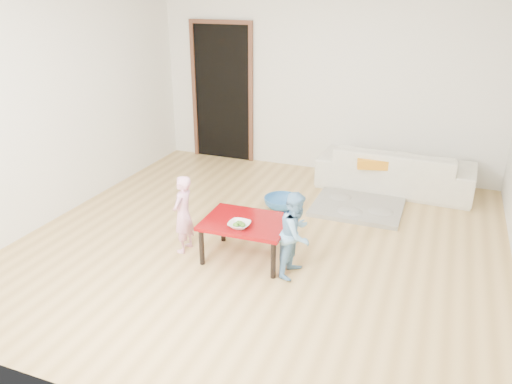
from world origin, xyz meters
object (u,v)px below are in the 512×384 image
Objects in this scene: sofa at (395,169)px; child_pink at (183,214)px; child_blue at (296,234)px; basin at (282,203)px; red_table at (246,239)px; bowl at (239,225)px.

child_pink is at bearing 56.47° from sofa.
child_blue reaches higher than child_pink.
basin is at bearing 45.76° from sofa.
child_blue is at bearing -66.72° from basin.
child_pink reaches higher than sofa.
child_blue is at bearing -9.96° from red_table.
sofa is at bearing 66.11° from bowl.
child_pink is at bearing 173.03° from bowl.
child_pink is 0.99× the size of child_blue.
bowl is 0.26× the size of child_pink.
child_pink is 1.55m from basin.
sofa reaches higher than basin.
sofa reaches higher than red_table.
sofa is 2.62m from child_blue.
red_table is 1.00× the size of child_blue.
red_table is 0.70m from child_pink.
child_pink reaches higher than basin.
child_blue is at bearing 6.88° from bowl.
child_pink reaches higher than bowl.
sofa is at bearing -6.83° from child_blue.
red_table is 3.96× the size of bowl.
sofa is 2.71m from red_table.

